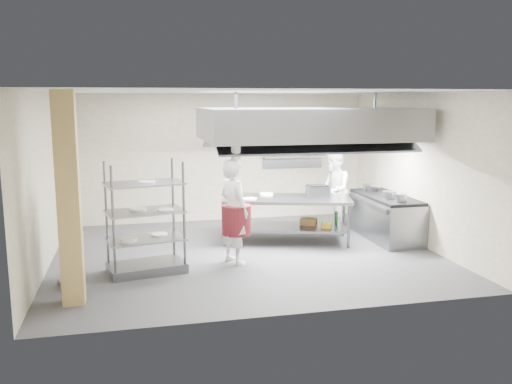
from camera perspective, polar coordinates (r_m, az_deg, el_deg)
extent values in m
plane|color=#29292A|center=(10.25, -1.06, -6.49)|extent=(7.00, 7.00, 0.00)
plane|color=silver|center=(9.85, -1.12, 10.52)|extent=(7.00, 7.00, 0.00)
plane|color=gray|center=(12.87, -3.86, 3.63)|extent=(7.00, 0.00, 7.00)
plane|color=gray|center=(9.84, -21.46, 1.08)|extent=(0.00, 6.00, 6.00)
plane|color=gray|center=(11.19, 16.74, 2.32)|extent=(0.00, 6.00, 6.00)
cube|color=tan|center=(7.90, -19.11, -0.76)|extent=(0.30, 0.30, 3.00)
cube|color=gray|center=(10.58, 5.40, 7.18)|extent=(4.00, 2.50, 0.60)
cube|color=white|center=(10.35, 0.61, 5.39)|extent=(1.60, 0.12, 0.04)
cube|color=white|center=(10.92, 9.88, 5.47)|extent=(1.60, 0.12, 0.04)
cube|color=gray|center=(13.12, 4.05, 3.74)|extent=(1.50, 0.28, 0.04)
cube|color=gray|center=(10.95, 3.29, -0.73)|extent=(2.75, 1.72, 0.06)
cube|color=slate|center=(11.07, 3.26, -3.68)|extent=(2.52, 1.56, 0.04)
cube|color=slate|center=(11.61, 13.46, -2.69)|extent=(0.80, 2.00, 0.84)
cube|color=black|center=(11.52, 13.55, -0.51)|extent=(0.78, 1.96, 0.06)
imported|color=silver|center=(9.48, -2.36, -2.07)|extent=(0.69, 0.80, 1.85)
imported|color=white|center=(12.04, 8.15, 0.19)|extent=(0.86, 1.00, 1.78)
imported|color=white|center=(8.78, -19.03, -3.77)|extent=(0.70, 1.13, 1.79)
cube|color=slate|center=(11.10, 6.50, 0.08)|extent=(0.44, 0.35, 0.21)
cube|color=brown|center=(11.17, 5.56, -3.10)|extent=(0.39, 0.35, 0.14)
cylinder|color=slate|center=(11.11, 13.72, -0.32)|extent=(0.22, 0.22, 0.15)
cylinder|color=white|center=(9.23, -11.53, -4.68)|extent=(0.28, 0.28, 0.05)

